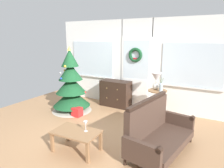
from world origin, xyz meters
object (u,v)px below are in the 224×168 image
object	(u,v)px
settee_sofa	(156,131)
coffee_table	(76,134)
dresser_cabinet	(116,93)
table_lamp	(156,79)
flower_vase	(161,87)
wine_glass	(86,124)
side_table	(157,98)
gift_box	(77,112)
christmas_tree	(71,88)

from	to	relation	value
settee_sofa	coffee_table	world-z (taller)	settee_sofa
dresser_cabinet	table_lamp	distance (m)	1.45
flower_vase	wine_glass	bearing A→B (deg)	-108.89
settee_sofa	flower_vase	size ratio (longest dim) A/B	4.66
dresser_cabinet	side_table	distance (m)	1.38
side_table	table_lamp	bearing A→B (deg)	146.31
table_lamp	gift_box	bearing A→B (deg)	-150.45
coffee_table	wine_glass	xyz separation A→B (m)	(0.15, 0.08, 0.20)
table_lamp	coffee_table	world-z (taller)	table_lamp
side_table	settee_sofa	bearing A→B (deg)	-73.21
table_lamp	side_table	bearing A→B (deg)	-33.69
flower_vase	gift_box	xyz separation A→B (m)	(-1.94, -0.91, -0.73)
dresser_cabinet	christmas_tree	bearing A→B (deg)	-132.93
wine_glass	dresser_cabinet	bearing A→B (deg)	106.29
settee_sofa	flower_vase	xyz separation A→B (m)	(-0.37, 1.50, 0.47)
flower_vase	coffee_table	size ratio (longest dim) A/B	0.40
table_lamp	dresser_cabinet	bearing A→B (deg)	170.39
settee_sofa	table_lamp	world-z (taller)	table_lamp
flower_vase	wine_glass	xyz separation A→B (m)	(-0.73, -2.14, -0.31)
dresser_cabinet	gift_box	xyz separation A→B (m)	(-0.49, -1.23, -0.27)
coffee_table	wine_glass	bearing A→B (deg)	28.85
settee_sofa	side_table	bearing A→B (deg)	106.79
settee_sofa	gift_box	world-z (taller)	settee_sofa
wine_glass	christmas_tree	bearing A→B (deg)	137.11
flower_vase	dresser_cabinet	bearing A→B (deg)	167.62
settee_sofa	flower_vase	bearing A→B (deg)	103.89
table_lamp	wine_glass	world-z (taller)	table_lamp
flower_vase	christmas_tree	bearing A→B (deg)	-164.67
christmas_tree	side_table	xyz separation A→B (m)	(2.25, 0.70, -0.15)
flower_vase	coffee_table	distance (m)	2.45
christmas_tree	flower_vase	xyz separation A→B (m)	(2.35, 0.64, 0.18)
side_table	wine_glass	size ratio (longest dim) A/B	3.73
coffee_table	wine_glass	distance (m)	0.26
christmas_tree	dresser_cabinet	world-z (taller)	christmas_tree
coffee_table	flower_vase	bearing A→B (deg)	68.29
christmas_tree	gift_box	bearing A→B (deg)	-33.55
christmas_tree	coffee_table	world-z (taller)	christmas_tree
coffee_table	gift_box	distance (m)	1.70
dresser_cabinet	flower_vase	bearing A→B (deg)	-12.38
christmas_tree	settee_sofa	size ratio (longest dim) A/B	1.12
side_table	coffee_table	bearing A→B (deg)	-108.98
dresser_cabinet	settee_sofa	world-z (taller)	settee_sofa
side_table	dresser_cabinet	bearing A→B (deg)	169.17
christmas_tree	gift_box	distance (m)	0.73
side_table	wine_glass	world-z (taller)	side_table
coffee_table	gift_box	size ratio (longest dim) A/B	3.67
settee_sofa	gift_box	distance (m)	2.40
settee_sofa	side_table	world-z (taller)	settee_sofa
side_table	table_lamp	size ratio (longest dim) A/B	1.65
settee_sofa	flower_vase	world-z (taller)	flower_vase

